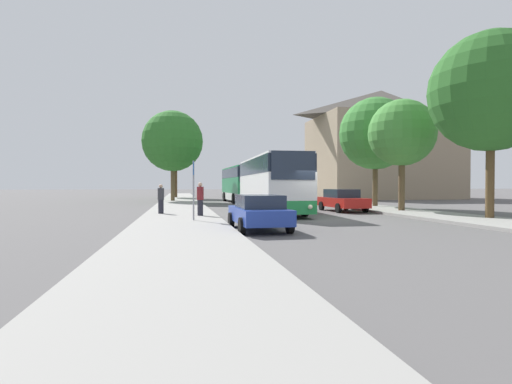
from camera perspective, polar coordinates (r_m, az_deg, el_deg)
The scene contains 16 objects.
ground_plane at distance 20.80m, azimuth 8.92°, elevation -3.89°, with size 300.00×300.00×0.00m, color #565454.
sidewalk_left at distance 19.58m, azimuth -10.79°, elevation -3.98°, with size 4.00×120.00×0.15m, color gray.
sidewalk_right at distance 24.08m, azimuth 24.82°, elevation -3.13°, with size 4.00×120.00×0.15m, color gray.
building_right_background at distance 56.05m, azimuth 17.43°, elevation 6.49°, with size 17.35×12.10×14.35m.
bus_front at distance 25.56m, azimuth 2.11°, elevation 1.22°, with size 3.00×11.46×3.51m.
bus_middle at distance 40.77m, azimuth -2.08°, elevation 1.18°, with size 3.10×10.86×3.57m.
parked_car_left_curb at distance 15.58m, azimuth 0.40°, elevation -2.83°, with size 2.05×4.17×1.38m.
parked_car_right_near at distance 27.41m, azimuth 12.20°, elevation -1.11°, with size 2.17×4.55×1.49m.
bus_stop_sign at distance 18.59m, azimuth -8.92°, elevation 1.21°, with size 0.08×0.45×2.74m.
pedestrian_waiting_near at distance 23.32m, azimuth -13.43°, elevation -0.96°, with size 0.36×0.36×1.66m.
pedestrian_waiting_far at distance 21.35m, azimuth -7.97°, elevation -0.97°, with size 0.36×0.36×1.76m.
tree_left_near at distance 42.60m, azimuth -11.84°, elevation 7.12°, with size 6.28×6.28×9.33m.
tree_left_far at distance 54.27m, azimuth -11.41°, elevation 5.99°, with size 5.62×5.62×9.19m.
tree_right_near at distance 23.35m, azimuth 30.53°, elevation 12.22°, with size 5.89×5.89×9.18m.
tree_right_mid at distance 32.55m, azimuth 16.69°, elevation 7.98°, with size 5.57×5.57×8.40m.
tree_right_far at distance 27.43m, azimuth 20.13°, elevation 7.91°, with size 4.26×4.26×7.10m.
Camera 1 is at (-7.01, -19.51, 1.77)m, focal length 28.00 mm.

